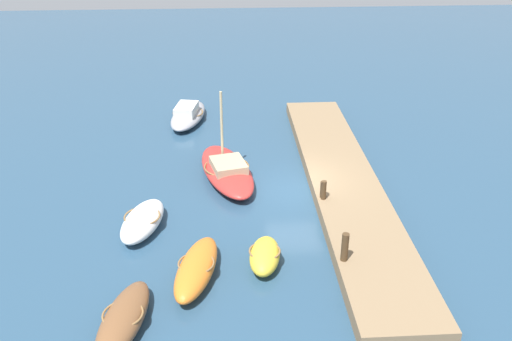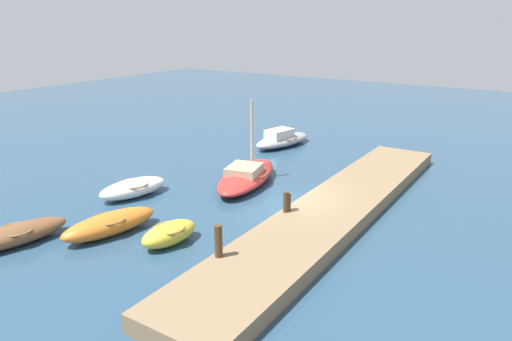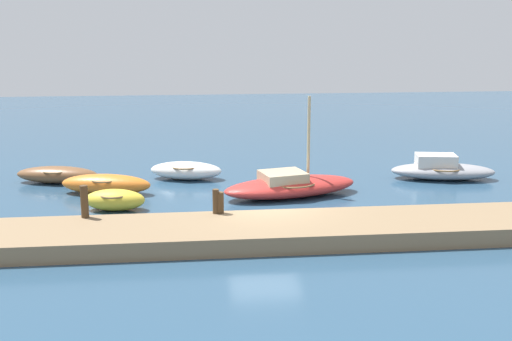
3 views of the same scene
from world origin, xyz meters
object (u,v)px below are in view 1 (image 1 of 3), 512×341
Objects in this scene: rowboat_white at (143,221)px; rowboat_brown at (123,319)px; rowboat_orange at (196,268)px; dinghy_yellow at (265,256)px; motorboat_grey at (188,115)px; mooring_post_west at (345,247)px; mooring_post_mid_east at (323,189)px; sailboat_red at (227,170)px; mooring_post_mid_west at (324,190)px.

rowboat_white reaches higher than rowboat_brown.
rowboat_orange is 2.47m from dinghy_yellow.
motorboat_grey is 4.47× the size of mooring_post_west.
rowboat_white is 4.78× the size of mooring_post_mid_east.
rowboat_white is 3.21× the size of mooring_post_west.
mooring_post_west is at bearing -165.78° from sailboat_red.
mooring_post_west reaches higher than mooring_post_mid_east.
sailboat_red is 5.07m from mooring_post_mid_west.
mooring_post_west is 1.30× the size of mooring_post_mid_west.
dinghy_yellow is 2.89× the size of mooring_post_mid_west.
mooring_post_mid_east is (1.12, -7.31, 0.53)m from rowboat_white.
mooring_post_mid_west reaches higher than rowboat_orange.
mooring_post_west is at bearing 180.00° from mooring_post_mid_west.
rowboat_brown is at bearing -165.68° from rowboat_white.
rowboat_brown is 7.62m from mooring_post_west.
rowboat_orange is at bearing -165.36° from motorboat_grey.
mooring_post_mid_east is (4.34, -5.10, 0.52)m from rowboat_orange.
rowboat_white is at bearing 97.63° from mooring_post_mid_west.
rowboat_brown is at bearing 132.71° from mooring_post_mid_east.
mooring_post_west reaches higher than rowboat_white.
rowboat_brown is at bearing 147.30° from sailboat_red.
motorboat_grey is 1.39× the size of rowboat_white.
mooring_post_mid_west is (-10.30, -6.08, 0.55)m from motorboat_grey.
rowboat_brown is (-16.83, 1.16, -0.06)m from motorboat_grey.
rowboat_orange is at bearing 129.47° from mooring_post_mid_west.
rowboat_orange is at bearing 157.16° from sailboat_red.
mooring_post_west reaches higher than dinghy_yellow.
rowboat_orange is 5.14m from mooring_post_west.
motorboat_grey is at bearing 7.10° from rowboat_brown.
mooring_post_mid_west is at bearing -27.91° from dinghy_yellow.
mooring_post_mid_west is (4.24, 0.00, -0.12)m from mooring_post_west.
mooring_post_mid_west is (-3.14, -3.94, 0.54)m from sailboat_red.
dinghy_yellow is 2.22× the size of mooring_post_west.
sailboat_red reaches higher than mooring_post_west.
mooring_post_mid_west is at bearing -142.43° from sailboat_red.
rowboat_orange is 3.17m from rowboat_brown.
motorboat_grey reaches higher than rowboat_white.
motorboat_grey is at bearing 22.69° from mooring_post_west.
rowboat_white is (-4.12, 3.37, -0.05)m from sailboat_red.
sailboat_red is 1.58× the size of rowboat_brown.
rowboat_white is at bearing 65.98° from mooring_post_west.
dinghy_yellow is at bearing -46.02° from rowboat_brown.
mooring_post_mid_east is at bearing -26.83° from dinghy_yellow.
mooring_post_mid_east reaches higher than motorboat_grey.
rowboat_white is at bearing 69.46° from dinghy_yellow.
mooring_post_west reaches higher than motorboat_grey.
rowboat_white is 0.92× the size of rowboat_brown.
rowboat_brown is at bearing 131.94° from dinghy_yellow.
mooring_post_mid_west is at bearing -37.69° from rowboat_orange.
mooring_post_mid_east is (0.14, 0.00, -0.05)m from mooring_post_mid_west.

